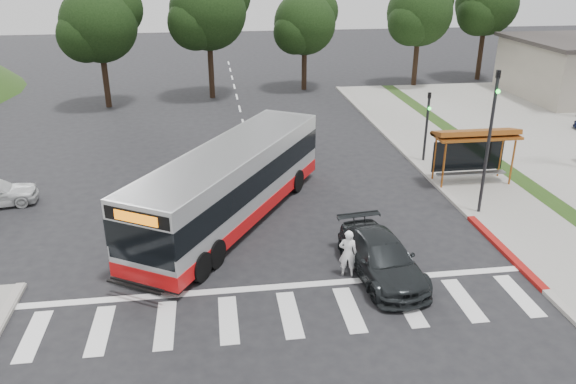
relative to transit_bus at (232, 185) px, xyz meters
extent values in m
plane|color=black|center=(1.46, -2.41, -1.67)|extent=(140.00, 140.00, 0.00)
cube|color=gray|center=(12.46, 5.59, -1.61)|extent=(4.00, 40.00, 0.12)
cube|color=#9E9991|center=(10.46, 5.59, -1.59)|extent=(0.30, 40.00, 0.15)
cube|color=maroon|center=(10.46, -4.41, -1.59)|extent=(0.32, 6.00, 0.15)
cube|color=silver|center=(1.46, -7.41, -1.66)|extent=(18.00, 2.60, 0.01)
cylinder|color=#984F19|center=(10.46, 1.99, -0.40)|extent=(0.10, 0.10, 2.30)
cylinder|color=#984F19|center=(14.06, 1.99, -0.40)|extent=(0.10, 0.10, 2.30)
cylinder|color=#984F19|center=(10.46, 3.19, -0.40)|extent=(0.10, 0.10, 2.30)
cylinder|color=#984F19|center=(14.06, 3.19, -0.40)|extent=(0.10, 0.10, 2.30)
cube|color=#984F19|center=(12.26, 2.59, 0.90)|extent=(4.20, 1.60, 0.12)
cube|color=#984F19|center=(12.26, 2.64, 1.05)|extent=(4.20, 1.32, 0.51)
cube|color=black|center=(12.26, 3.19, -0.35)|extent=(3.80, 0.06, 1.60)
cube|color=gray|center=(12.26, 2.59, -1.10)|extent=(3.60, 0.40, 0.08)
cylinder|color=black|center=(11.06, -0.91, 1.58)|extent=(0.14, 0.14, 6.50)
imported|color=black|center=(11.06, -0.91, 4.33)|extent=(0.16, 0.20, 1.00)
sphere|color=#19E533|center=(11.06, -1.09, 3.98)|extent=(0.18, 0.18, 0.18)
cylinder|color=black|center=(11.06, 6.09, 0.33)|extent=(0.14, 0.14, 4.00)
imported|color=black|center=(11.06, 6.09, 1.83)|extent=(0.16, 0.20, 1.00)
sphere|color=#19E533|center=(11.06, 5.91, 1.48)|extent=(0.18, 0.18, 0.18)
cylinder|color=black|center=(17.46, 25.59, 0.63)|extent=(0.44, 0.44, 4.40)
sphere|color=black|center=(17.46, 25.59, 4.63)|extent=(5.60, 5.60, 5.60)
sphere|color=black|center=(18.58, 26.43, 5.63)|extent=(4.20, 4.20, 4.20)
sphere|color=black|center=(16.48, 24.89, 3.93)|extent=(3.92, 3.92, 3.92)
cylinder|color=black|center=(24.46, 27.59, 0.75)|extent=(0.44, 0.44, 4.84)
sphere|color=black|center=(24.46, 27.59, 5.15)|extent=(5.60, 5.60, 5.60)
sphere|color=black|center=(23.48, 26.89, 4.38)|extent=(3.92, 3.92, 3.92)
cylinder|color=black|center=(-0.54, 23.59, 0.75)|extent=(0.44, 0.44, 4.84)
sphere|color=black|center=(-0.54, 23.59, 5.15)|extent=(6.00, 6.00, 6.00)
sphere|color=black|center=(-1.59, 22.84, 4.38)|extent=(4.20, 4.20, 4.20)
cylinder|color=black|center=(7.46, 25.59, 0.31)|extent=(0.44, 0.44, 3.96)
sphere|color=black|center=(7.46, 25.59, 3.91)|extent=(5.20, 5.20, 5.20)
sphere|color=black|center=(8.50, 26.37, 4.81)|extent=(3.90, 3.90, 3.90)
sphere|color=black|center=(6.55, 24.94, 3.28)|extent=(3.64, 3.64, 3.64)
cylinder|color=black|center=(-8.54, 21.59, 0.53)|extent=(0.44, 0.44, 4.40)
sphere|color=black|center=(-8.54, 21.59, 4.53)|extent=(5.60, 5.60, 5.60)
sphere|color=black|center=(-7.42, 22.43, 5.53)|extent=(4.20, 4.20, 4.20)
sphere|color=black|center=(-9.52, 20.89, 3.83)|extent=(3.92, 3.92, 3.92)
imported|color=white|center=(3.89, -5.26, -0.76)|extent=(0.76, 0.60, 1.82)
imported|color=black|center=(5.10, -5.44, -0.93)|extent=(2.63, 5.28, 1.47)
camera|label=1|loc=(-0.74, -22.58, 9.16)|focal=35.00mm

